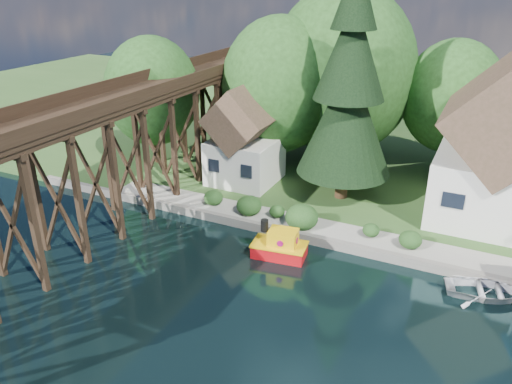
# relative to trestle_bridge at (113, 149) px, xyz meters

# --- Properties ---
(ground) EXTENTS (140.00, 140.00, 0.00)m
(ground) POSITION_rel_trestle_bridge_xyz_m (16.00, -5.17, -5.35)
(ground) COLOR black
(ground) RESTS_ON ground
(bank) EXTENTS (140.00, 52.00, 0.50)m
(bank) POSITION_rel_trestle_bridge_xyz_m (16.00, 28.83, -5.10)
(bank) COLOR #2C4F1F
(bank) RESTS_ON ground
(seawall) EXTENTS (60.00, 0.40, 0.62)m
(seawall) POSITION_rel_trestle_bridge_xyz_m (20.00, 2.83, -5.04)
(seawall) COLOR slate
(seawall) RESTS_ON ground
(promenade) EXTENTS (50.00, 2.60, 0.06)m
(promenade) POSITION_rel_trestle_bridge_xyz_m (22.00, 4.13, -4.82)
(promenade) COLOR gray
(promenade) RESTS_ON bank
(trestle_bridge) EXTENTS (4.12, 44.18, 9.30)m
(trestle_bridge) POSITION_rel_trestle_bridge_xyz_m (0.00, 0.00, 0.00)
(trestle_bridge) COLOR black
(trestle_bridge) RESTS_ON ground
(house_left) EXTENTS (7.64, 8.64, 11.02)m
(house_left) POSITION_rel_trestle_bridge_xyz_m (23.00, 10.83, -0.21)
(house_left) COLOR silver
(house_left) RESTS_ON bank
(shed) EXTENTS (5.09, 5.40, 7.85)m
(shed) POSITION_rel_trestle_bridge_xyz_m (5.00, 9.33, -1.52)
(shed) COLOR silver
(shed) RESTS_ON bank
(bg_trees) EXTENTS (49.90, 13.30, 10.57)m
(bg_trees) POSITION_rel_trestle_bridge_xyz_m (17.00, 16.08, 1.94)
(bg_trees) COLOR #382314
(bg_trees) RESTS_ON bank
(shrubs) EXTENTS (15.76, 2.47, 1.70)m
(shrubs) POSITION_rel_trestle_bridge_xyz_m (11.40, 4.09, -4.12)
(shrubs) COLOR #193D16
(shrubs) RESTS_ON bank
(conifer) EXTENTS (6.80, 6.80, 16.74)m
(conifer) POSITION_rel_trestle_bridge_xyz_m (12.95, 9.62, 3.21)
(conifer) COLOR #382314
(conifer) RESTS_ON bank
(tugboat) EXTENTS (3.53, 2.24, 2.41)m
(tugboat) POSITION_rel_trestle_bridge_xyz_m (11.89, 0.49, -4.63)
(tugboat) COLOR red
(tugboat) RESTS_ON ground
(boat_white_a) EXTENTS (4.93, 4.03, 0.89)m
(boat_white_a) POSITION_rel_trestle_bridge_xyz_m (23.55, 1.60, -4.90)
(boat_white_a) COLOR silver
(boat_white_a) RESTS_ON ground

